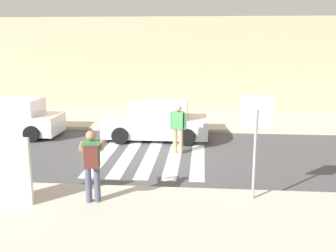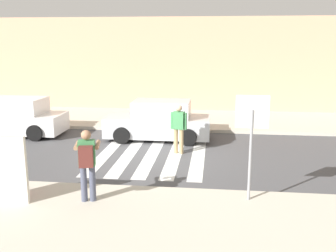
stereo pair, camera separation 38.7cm
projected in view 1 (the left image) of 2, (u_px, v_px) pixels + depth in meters
ground_plane at (151, 156)px, 13.42m from camera, size 120.00×120.00×0.00m
sidewalk_near at (108, 247)px, 7.38m from camera, size 60.00×6.00×0.14m
sidewalk_far at (167, 119)px, 19.25m from camera, size 60.00×4.80×0.14m
building_facade_far at (174, 63)px, 22.99m from camera, size 56.00×4.00×5.07m
crosswalk_stripe_0 at (107, 153)px, 13.76m from camera, size 0.44×5.20×0.01m
crosswalk_stripe_1 at (129, 153)px, 13.69m from camera, size 0.44×5.20×0.01m
crosswalk_stripe_2 at (152, 154)px, 13.62m from camera, size 0.44×5.20×0.01m
crosswalk_stripe_3 at (175, 155)px, 13.55m from camera, size 0.44×5.20×0.01m
crosswalk_stripe_4 at (198, 155)px, 13.48m from camera, size 0.44×5.20×0.01m
stop_sign at (256, 124)px, 9.10m from camera, size 0.76×0.08×2.51m
photographer_with_backpack at (92, 160)px, 9.04m from camera, size 0.69×0.92×1.72m
pedestrian_crossing at (178, 126)px, 13.51m from camera, size 0.57×0.31×1.72m
parked_car_white at (11, 119)px, 16.03m from camera, size 4.10×1.92×1.55m
parked_car_silver at (157, 121)px, 15.51m from camera, size 4.10×1.92×1.55m
advertising_board at (8, 171)px, 8.99m from camera, size 1.10×0.11×1.60m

